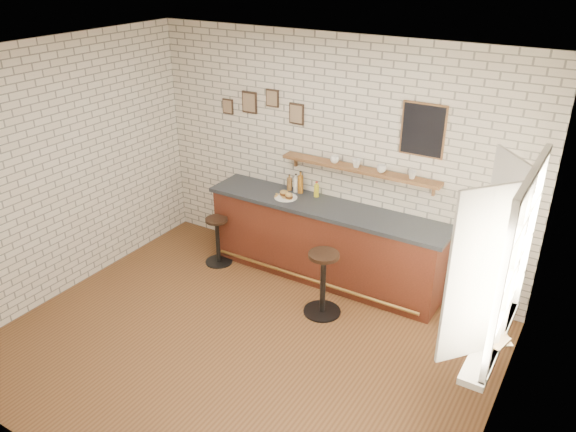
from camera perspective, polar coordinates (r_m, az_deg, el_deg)
name	(u,v)px	position (r m, az deg, el deg)	size (l,w,h in m)	color
ground	(241,347)	(6.17, -4.75, -13.08)	(5.00, 5.00, 0.00)	brown
bar_counter	(324,242)	(7.06, 3.67, -2.64)	(3.10, 0.65, 1.01)	#582417
sandwich_plate	(286,197)	(7.03, -0.22, 1.90)	(0.28, 0.28, 0.01)	white
ciabatta_sandwich	(286,195)	(7.01, -0.15, 2.20)	(0.22, 0.16, 0.07)	tan
potato_chips	(285,197)	(7.03, -0.33, 1.98)	(0.25, 0.18, 0.00)	gold
bitters_bottle_brown	(289,184)	(7.22, 0.15, 3.29)	(0.07, 0.07, 0.22)	brown
bitters_bottle_white	(296,185)	(7.17, 0.80, 3.22)	(0.06, 0.06, 0.24)	silver
bitters_bottle_amber	(300,184)	(7.13, 1.27, 3.27)	(0.07, 0.07, 0.29)	#9A5C18
condiment_bottle_yellow	(316,190)	(7.04, 2.91, 2.62)	(0.06, 0.06, 0.20)	yellow
bar_stool_left	(218,239)	(7.50, -7.17, -2.35)	(0.36, 0.36, 0.66)	black
bar_stool_right	(323,281)	(6.43, 3.57, -6.65)	(0.45, 0.45, 0.79)	black
wall_shelf	(358,169)	(6.70, 7.17, 4.72)	(2.00, 0.18, 0.18)	brown
shelf_cup_a	(335,159)	(6.80, 4.76, 5.75)	(0.11, 0.11, 0.09)	white
shelf_cup_b	(356,163)	(6.68, 6.96, 5.33)	(0.10, 0.10, 0.10)	white
shelf_cup_c	(381,169)	(6.57, 9.47, 4.75)	(0.11, 0.11, 0.09)	white
shelf_cup_d	(412,175)	(6.45, 12.50, 4.10)	(0.10, 0.10, 0.09)	white
back_wall_decor	(350,119)	(6.65, 6.35, 9.79)	(2.96, 0.02, 0.56)	black
window_sill	(491,337)	(5.11, 19.96, -11.50)	(0.20, 1.35, 0.06)	white
casement_window	(501,258)	(4.72, 20.82, -4.06)	(0.40, 1.30, 1.56)	white
book_lower	(487,338)	(5.02, 19.60, -11.56)	(0.17, 0.23, 0.02)	tan
book_upper	(487,337)	(5.00, 19.60, -11.47)	(0.16, 0.21, 0.02)	tan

